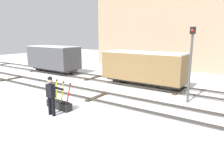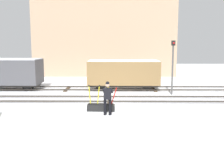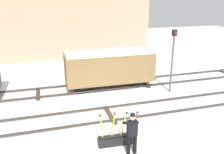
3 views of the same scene
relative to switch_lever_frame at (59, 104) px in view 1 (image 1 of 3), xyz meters
name	(u,v)px [view 1 (image 1 of 3)]	position (x,y,z in m)	size (l,w,h in m)	color
ground_plane	(97,97)	(0.42, 2.47, -0.25)	(60.00, 60.00, 0.00)	white
track_main_line	(97,96)	(0.42, 2.47, -0.14)	(44.00, 1.94, 0.18)	#38332D
track_siding_near	(130,83)	(0.42, 6.36, -0.14)	(44.00, 1.94, 0.18)	#38332D
switch_lever_frame	(59,104)	(0.00, 0.00, 0.00)	(1.69, 0.44, 1.45)	black
rail_worker	(51,93)	(0.38, -0.73, 0.75)	(0.56, 0.66, 1.77)	black
signal_post	(191,57)	(4.94, 4.47, 2.15)	(0.24, 0.32, 3.92)	#4C4C4C
apartment_building	(171,26)	(-0.40, 17.27, 4.25)	(16.50, 6.39, 8.99)	tan
freight_car_mid_siding	(144,67)	(1.47, 6.36, 1.13)	(5.68, 2.19, 2.39)	#2D2B28
freight_car_back_track	(54,58)	(-7.80, 6.36, 1.18)	(5.16, 2.26, 2.51)	#2D2B28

